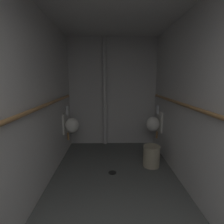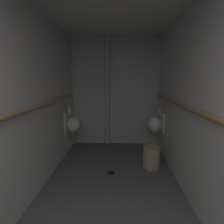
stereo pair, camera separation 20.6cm
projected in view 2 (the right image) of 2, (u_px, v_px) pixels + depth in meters
name	position (u px, v px, depth m)	size (l,w,h in m)	color
floor	(110.00, 207.00, 2.23)	(2.24, 4.48, 0.08)	#4C4F4C
wall_left	(20.00, 107.00, 2.02)	(0.06, 4.48, 2.60)	beige
wall_right	(205.00, 108.00, 1.92)	(0.06, 4.48, 2.60)	beige
wall_back	(115.00, 93.00, 4.14)	(2.24, 0.06, 2.60)	beige
urinal_left_mid	(73.00, 124.00, 3.70)	(0.32, 0.30, 0.76)	silver
urinal_right_mid	(156.00, 124.00, 3.68)	(0.32, 0.30, 0.76)	silver
supply_pipe_left	(27.00, 110.00, 2.03)	(0.06, 3.64, 0.06)	#9E7042
supply_pipe_right	(196.00, 111.00, 1.94)	(0.06, 3.78, 0.06)	#9E7042
standpipe_back_wall	(107.00, 93.00, 4.04)	(0.09, 0.09, 2.55)	beige
floor_drain	(111.00, 172.00, 2.98)	(0.14, 0.14, 0.01)	black
waste_bin	(151.00, 157.00, 3.14)	(0.31, 0.31, 0.40)	#9E937A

